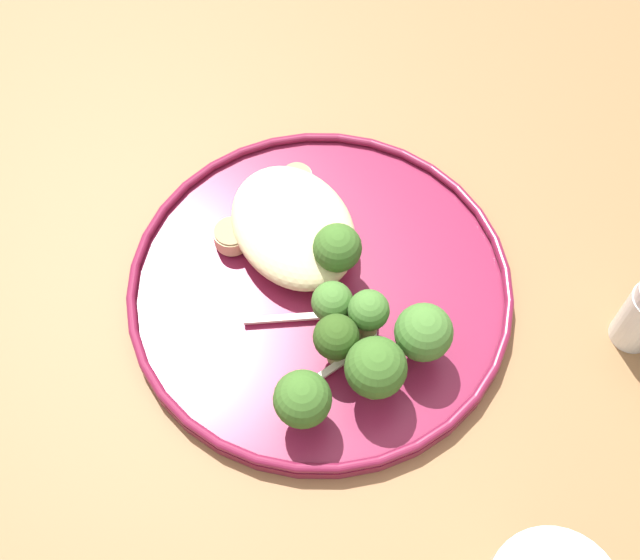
# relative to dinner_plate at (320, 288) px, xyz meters

# --- Properties ---
(ground) EXTENTS (6.00, 6.00, 0.00)m
(ground) POSITION_rel_dinner_plate_xyz_m (-0.02, -0.05, -0.75)
(ground) COLOR #665B51
(wooden_dining_table) EXTENTS (1.40, 1.00, 0.74)m
(wooden_dining_table) POSITION_rel_dinner_plate_xyz_m (-0.02, -0.05, -0.09)
(wooden_dining_table) COLOR brown
(wooden_dining_table) RESTS_ON ground
(dinner_plate) EXTENTS (0.29, 0.29, 0.02)m
(dinner_plate) POSITION_rel_dinner_plate_xyz_m (0.00, 0.00, 0.00)
(dinner_plate) COLOR maroon
(dinner_plate) RESTS_ON wooden_dining_table
(noodle_bed) EXTENTS (0.12, 0.09, 0.04)m
(noodle_bed) POSITION_rel_dinner_plate_xyz_m (-0.05, 0.00, 0.02)
(noodle_bed) COLOR beige
(noodle_bed) RESTS_ON dinner_plate
(seared_scallop_large_seared) EXTENTS (0.02, 0.02, 0.02)m
(seared_scallop_large_seared) POSITION_rel_dinner_plate_xyz_m (-0.09, 0.03, 0.01)
(seared_scallop_large_seared) COLOR #E5C689
(seared_scallop_large_seared) RESTS_ON dinner_plate
(seared_scallop_front_small) EXTENTS (0.02, 0.02, 0.01)m
(seared_scallop_front_small) POSITION_rel_dinner_plate_xyz_m (-0.07, -0.00, 0.01)
(seared_scallop_front_small) COLOR #DBB77A
(seared_scallop_front_small) RESTS_ON dinner_plate
(seared_scallop_left_edge) EXTENTS (0.03, 0.03, 0.02)m
(seared_scallop_left_edge) POSITION_rel_dinner_plate_xyz_m (-0.06, -0.04, 0.01)
(seared_scallop_left_edge) COLOR #E5C689
(seared_scallop_left_edge) RESTS_ON dinner_plate
(seared_scallop_on_noodles) EXTENTS (0.02, 0.02, 0.01)m
(seared_scallop_on_noodles) POSITION_rel_dinner_plate_xyz_m (-0.05, -0.01, 0.01)
(seared_scallop_on_noodles) COLOR #E5C689
(seared_scallop_on_noodles) RESTS_ON dinner_plate
(seared_scallop_half_hidden) EXTENTS (0.03, 0.03, 0.02)m
(seared_scallop_half_hidden) POSITION_rel_dinner_plate_xyz_m (-0.02, 0.01, 0.01)
(seared_scallop_half_hidden) COLOR #DBB77A
(seared_scallop_half_hidden) RESTS_ON dinner_plate
(broccoli_floret_tall_stalk) EXTENTS (0.03, 0.03, 0.05)m
(broccoli_floret_tall_stalk) POSITION_rel_dinner_plate_xyz_m (0.05, 0.01, 0.03)
(broccoli_floret_tall_stalk) COLOR #7A994C
(broccoli_floret_tall_stalk) RESTS_ON dinner_plate
(broccoli_floret_small_sprig) EXTENTS (0.04, 0.04, 0.06)m
(broccoli_floret_small_sprig) POSITION_rel_dinner_plate_xyz_m (0.09, -0.01, 0.04)
(broccoli_floret_small_sprig) COLOR #89A356
(broccoli_floret_small_sprig) RESTS_ON dinner_plate
(broccoli_floret_right_tilted) EXTENTS (0.04, 0.04, 0.05)m
(broccoli_floret_right_tilted) POSITION_rel_dinner_plate_xyz_m (0.09, -0.06, 0.03)
(broccoli_floret_right_tilted) COLOR #89A356
(broccoli_floret_right_tilted) RESTS_ON dinner_plate
(broccoli_floret_beside_noodles) EXTENTS (0.03, 0.03, 0.04)m
(broccoli_floret_beside_noodles) POSITION_rel_dinner_plate_xyz_m (0.03, -0.01, 0.03)
(broccoli_floret_beside_noodles) COLOR #89A356
(broccoli_floret_beside_noodles) RESTS_ON dinner_plate
(broccoli_floret_split_head) EXTENTS (0.04, 0.04, 0.06)m
(broccoli_floret_split_head) POSITION_rel_dinner_plate_xyz_m (-0.00, 0.02, 0.04)
(broccoli_floret_split_head) COLOR #89A356
(broccoli_floret_split_head) RESTS_ON dinner_plate
(broccoli_floret_rear_charred) EXTENTS (0.03, 0.03, 0.05)m
(broccoli_floret_rear_charred) POSITION_rel_dinner_plate_xyz_m (0.06, -0.02, 0.03)
(broccoli_floret_rear_charred) COLOR #89A356
(broccoli_floret_rear_charred) RESTS_ON dinner_plate
(broccoli_floret_left_leaning) EXTENTS (0.04, 0.04, 0.06)m
(broccoli_floret_left_leaning) POSITION_rel_dinner_plate_xyz_m (0.08, 0.04, 0.04)
(broccoli_floret_left_leaning) COLOR #7A994C
(broccoli_floret_left_leaning) RESTS_ON dinner_plate
(onion_sliver_long_sliver) EXTENTS (0.03, 0.06, 0.00)m
(onion_sliver_long_sliver) POSITION_rel_dinner_plate_xyz_m (0.01, -0.04, 0.01)
(onion_sliver_long_sliver) COLOR silver
(onion_sliver_long_sliver) RESTS_ON dinner_plate
(onion_sliver_pale_crescent) EXTENTS (0.01, 0.05, 0.00)m
(onion_sliver_pale_crescent) POSITION_rel_dinner_plate_xyz_m (0.07, -0.03, 0.01)
(onion_sliver_pale_crescent) COLOR silver
(onion_sliver_pale_crescent) RESTS_ON dinner_plate
(onion_sliver_short_strip) EXTENTS (0.04, 0.03, 0.00)m
(onion_sliver_short_strip) POSITION_rel_dinner_plate_xyz_m (0.05, 0.02, 0.01)
(onion_sliver_short_strip) COLOR silver
(onion_sliver_short_strip) RESTS_ON dinner_plate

